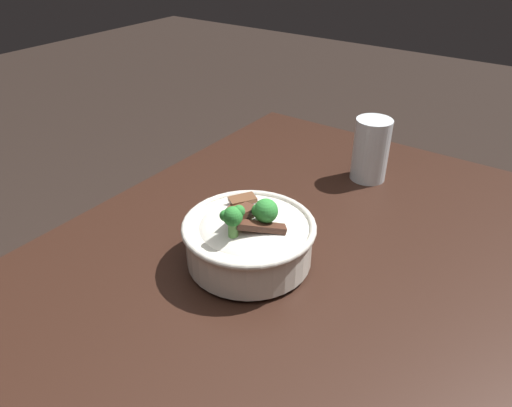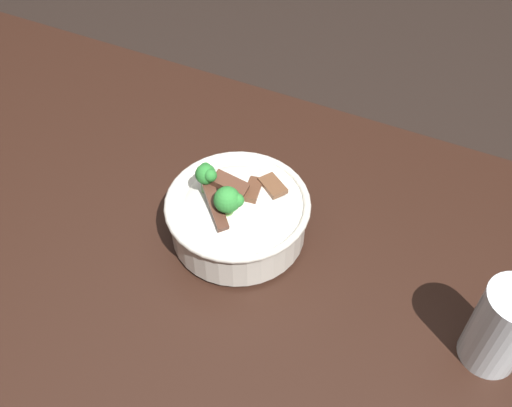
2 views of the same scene
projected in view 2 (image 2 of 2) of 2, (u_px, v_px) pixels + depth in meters
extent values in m
cube|color=black|center=(107.00, 257.00, 0.93)|extent=(1.59, 0.96, 0.04)
cube|color=black|center=(9.00, 150.00, 1.68)|extent=(0.06, 0.06, 0.77)
cylinder|color=silver|center=(239.00, 233.00, 0.93)|extent=(0.09, 0.09, 0.01)
cylinder|color=silver|center=(238.00, 218.00, 0.90)|extent=(0.21, 0.21, 0.07)
torus|color=silver|center=(238.00, 203.00, 0.88)|extent=(0.22, 0.22, 0.01)
ellipsoid|color=white|center=(238.00, 207.00, 0.88)|extent=(0.17, 0.17, 0.05)
cube|color=#4C2B1E|center=(215.00, 206.00, 0.84)|extent=(0.07, 0.07, 0.03)
cube|color=brown|center=(273.00, 186.00, 0.88)|extent=(0.05, 0.05, 0.01)
cube|color=#563323|center=(230.00, 184.00, 0.86)|extent=(0.06, 0.03, 0.02)
cube|color=brown|center=(253.00, 190.00, 0.87)|extent=(0.03, 0.06, 0.02)
cylinder|color=#5B9947|center=(207.00, 185.00, 0.87)|extent=(0.02, 0.02, 0.03)
sphere|color=#2D8433|center=(206.00, 174.00, 0.85)|extent=(0.03, 0.03, 0.03)
sphere|color=#2D8433|center=(210.00, 175.00, 0.84)|extent=(0.02, 0.02, 0.02)
sphere|color=#2D8433|center=(206.00, 168.00, 0.86)|extent=(0.02, 0.02, 0.02)
cylinder|color=#6BA84C|center=(228.00, 210.00, 0.84)|extent=(0.02, 0.02, 0.02)
sphere|color=green|center=(227.00, 200.00, 0.83)|extent=(0.04, 0.04, 0.04)
sphere|color=green|center=(237.00, 200.00, 0.82)|extent=(0.02, 0.02, 0.02)
sphere|color=green|center=(227.00, 194.00, 0.83)|extent=(0.02, 0.02, 0.02)
cylinder|color=white|center=(486.00, 352.00, 0.79)|extent=(0.08, 0.08, 0.00)
cylinder|color=white|center=(502.00, 327.00, 0.74)|extent=(0.08, 0.08, 0.14)
cylinder|color=silver|center=(495.00, 339.00, 0.77)|extent=(0.07, 0.07, 0.07)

